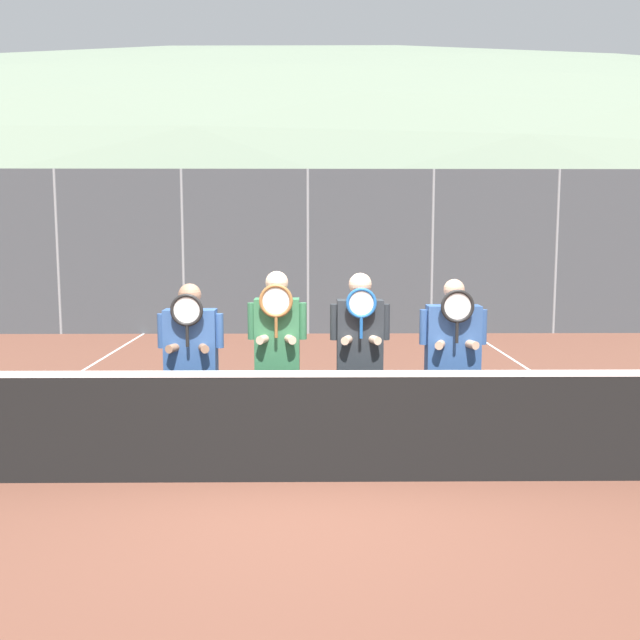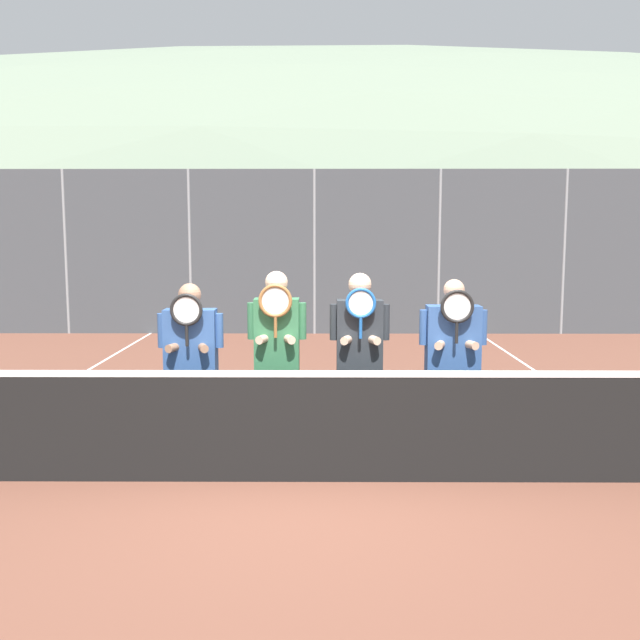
% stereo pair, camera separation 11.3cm
% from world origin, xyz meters
% --- Properties ---
extents(ground_plane, '(120.00, 120.00, 0.00)m').
position_xyz_m(ground_plane, '(0.00, 0.00, 0.00)').
color(ground_plane, brown).
extents(hill_distant, '(136.79, 76.00, 26.60)m').
position_xyz_m(hill_distant, '(0.00, 50.32, 0.00)').
color(hill_distant, slate).
rests_on(hill_distant, ground_plane).
extents(clubhouse_building, '(14.75, 5.50, 3.88)m').
position_xyz_m(clubhouse_building, '(0.17, 17.27, 1.96)').
color(clubhouse_building, beige).
rests_on(clubhouse_building, ground_plane).
extents(fence_back, '(16.09, 0.06, 3.51)m').
position_xyz_m(fence_back, '(0.00, 9.23, 1.76)').
color(fence_back, gray).
rests_on(fence_back, ground_plane).
extents(tennis_net, '(9.59, 0.09, 1.10)m').
position_xyz_m(tennis_net, '(0.00, 0.00, 0.52)').
color(tennis_net, gray).
rests_on(tennis_net, ground_plane).
extents(court_line_left_sideline, '(0.05, 16.00, 0.01)m').
position_xyz_m(court_line_left_sideline, '(-3.56, 3.00, 0.00)').
color(court_line_left_sideline, white).
rests_on(court_line_left_sideline, ground_plane).
extents(court_line_right_sideline, '(0.05, 16.00, 0.01)m').
position_xyz_m(court_line_right_sideline, '(3.56, 3.00, 0.00)').
color(court_line_right_sideline, white).
rests_on(court_line_right_sideline, ground_plane).
extents(player_leftmost, '(0.61, 0.34, 1.72)m').
position_xyz_m(player_leftmost, '(-1.04, 0.49, 1.03)').
color(player_leftmost, white).
rests_on(player_leftmost, ground_plane).
extents(player_center_left, '(0.55, 0.34, 1.83)m').
position_xyz_m(player_center_left, '(-0.24, 0.54, 1.08)').
color(player_center_left, '#232838').
rests_on(player_center_left, ground_plane).
extents(player_center_right, '(0.57, 0.34, 1.81)m').
position_xyz_m(player_center_right, '(0.54, 0.58, 1.07)').
color(player_center_right, '#56565B').
rests_on(player_center_right, ground_plane).
extents(player_rightmost, '(0.63, 0.34, 1.76)m').
position_xyz_m(player_rightmost, '(1.42, 0.52, 1.04)').
color(player_rightmost, white).
rests_on(player_rightmost, ground_plane).
extents(car_far_left, '(4.35, 2.07, 1.81)m').
position_xyz_m(car_far_left, '(-4.48, 12.55, 0.92)').
color(car_far_left, slate).
rests_on(car_far_left, ground_plane).
extents(car_left_of_center, '(4.70, 2.00, 1.84)m').
position_xyz_m(car_left_of_center, '(0.70, 12.21, 0.93)').
color(car_left_of_center, black).
rests_on(car_left_of_center, ground_plane).
extents(car_center, '(4.65, 2.05, 1.72)m').
position_xyz_m(car_center, '(6.02, 12.34, 0.88)').
color(car_center, '#285638').
rests_on(car_center, ground_plane).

